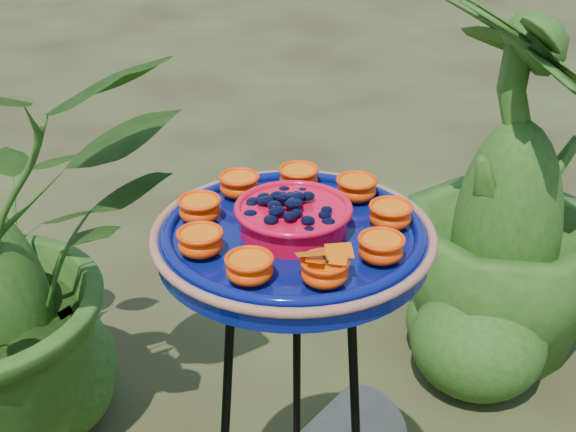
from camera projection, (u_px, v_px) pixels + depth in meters
The scene contains 3 objects.
tripod_stand at pixel (293, 414), 1.36m from camera, with size 0.35×0.35×0.80m.
feeder_dish at pixel (293, 233), 1.19m from camera, with size 0.49×0.49×0.10m.
shrub_back_right at pixel (513, 187), 2.08m from camera, with size 0.57×0.57×1.02m, color #1D4612.
Camera 1 is at (-0.19, -1.04, 1.43)m, focal length 50.00 mm.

